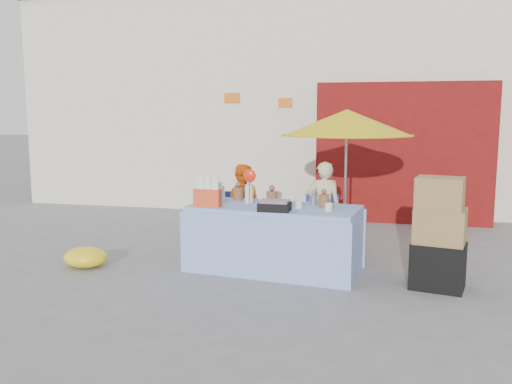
% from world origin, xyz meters
% --- Properties ---
extents(ground, '(80.00, 80.00, 0.00)m').
position_xyz_m(ground, '(0.00, 0.00, 0.00)').
color(ground, slate).
rests_on(ground, ground).
extents(backdrop, '(14.00, 8.00, 7.80)m').
position_xyz_m(backdrop, '(0.52, 7.52, 3.10)').
color(backdrop, silver).
rests_on(backdrop, ground).
extents(market_table, '(2.31, 1.30, 1.33)m').
position_xyz_m(market_table, '(0.48, 0.45, 0.43)').
color(market_table, '#8DAFE2').
rests_on(market_table, ground).
extents(chair_left, '(0.54, 0.53, 0.85)m').
position_xyz_m(chair_left, '(-0.25, 1.42, 0.26)').
color(chair_left, navy).
rests_on(chair_left, ground).
extents(chair_right, '(0.54, 0.53, 0.85)m').
position_xyz_m(chair_right, '(1.00, 1.42, 0.26)').
color(chair_right, navy).
rests_on(chair_right, ground).
extents(vendor_orange, '(0.68, 0.57, 1.28)m').
position_xyz_m(vendor_orange, '(-0.25, 1.55, 0.64)').
color(vendor_orange, orange).
rests_on(vendor_orange, ground).
extents(vendor_beige, '(0.53, 0.39, 1.34)m').
position_xyz_m(vendor_beige, '(1.00, 1.55, 0.67)').
color(vendor_beige, beige).
rests_on(vendor_beige, ground).
extents(umbrella, '(1.90, 1.90, 2.09)m').
position_xyz_m(umbrella, '(1.30, 1.70, 1.89)').
color(umbrella, gray).
rests_on(umbrella, ground).
extents(box_stack, '(0.68, 0.60, 1.31)m').
position_xyz_m(box_stack, '(2.49, 0.15, 0.60)').
color(box_stack, black).
rests_on(box_stack, ground).
extents(tarp_bundle, '(0.66, 0.56, 0.27)m').
position_xyz_m(tarp_bundle, '(-1.98, -0.01, 0.13)').
color(tarp_bundle, yellow).
rests_on(tarp_bundle, ground).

